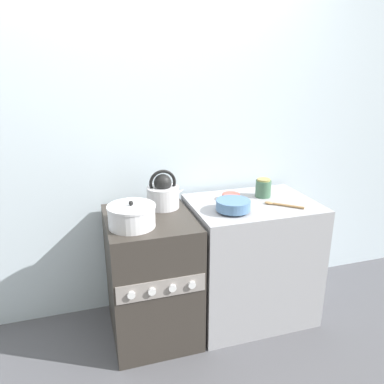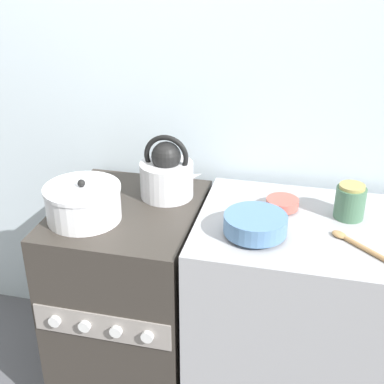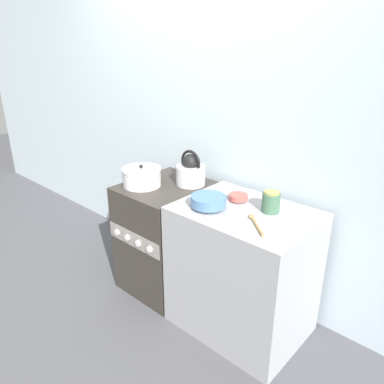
{
  "view_description": "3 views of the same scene",
  "coord_description": "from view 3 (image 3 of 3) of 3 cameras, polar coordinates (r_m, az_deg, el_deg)",
  "views": [
    {
      "loc": [
        -0.37,
        -1.79,
        1.69
      ],
      "look_at": [
        0.29,
        0.35,
        0.94
      ],
      "focal_mm": 35.0,
      "sensor_mm": 36.0,
      "label": 1
    },
    {
      "loc": [
        0.65,
        -1.36,
        1.78
      ],
      "look_at": [
        0.26,
        0.31,
        0.92
      ],
      "focal_mm": 50.0,
      "sensor_mm": 36.0,
      "label": 2
    },
    {
      "loc": [
        1.81,
        -1.4,
        1.79
      ],
      "look_at": [
        0.29,
        0.28,
        0.86
      ],
      "focal_mm": 35.0,
      "sensor_mm": 36.0,
      "label": 3
    }
  ],
  "objects": [
    {
      "name": "cooking_pot",
      "position": [
        2.67,
        -7.67,
        2.31
      ],
      "size": [
        0.28,
        0.28,
        0.16
      ],
      "color": "silver",
      "rests_on": "stove"
    },
    {
      "name": "stove",
      "position": [
        2.85,
        -3.89,
        -6.69
      ],
      "size": [
        0.53,
        0.65,
        0.82
      ],
      "color": "#332D28",
      "rests_on": "ground_plane"
    },
    {
      "name": "counter",
      "position": [
        2.45,
        7.63,
        -11.78
      ],
      "size": [
        0.82,
        0.61,
        0.85
      ],
      "color": "#99999E",
      "rests_on": "ground_plane"
    },
    {
      "name": "enamel_bowl",
      "position": [
        2.25,
        2.49,
        -1.38
      ],
      "size": [
        0.21,
        0.21,
        0.08
      ],
      "color": "#4C729E",
      "rests_on": "counter"
    },
    {
      "name": "wall_back",
      "position": [
        2.82,
        1.36,
        11.27
      ],
      "size": [
        7.0,
        0.06,
        2.5
      ],
      "color": "silver",
      "rests_on": "ground_plane"
    },
    {
      "name": "wooden_spoon",
      "position": [
        2.09,
        9.63,
        -4.66
      ],
      "size": [
        0.21,
        0.19,
        0.02
      ],
      "color": "#A37A4C",
      "rests_on": "counter"
    },
    {
      "name": "kettle",
      "position": [
        2.65,
        -0.17,
        3.1
      ],
      "size": [
        0.26,
        0.21,
        0.25
      ],
      "color": "silver",
      "rests_on": "stove"
    },
    {
      "name": "small_ceramic_bowl",
      "position": [
        2.37,
        7.07,
        -0.77
      ],
      "size": [
        0.12,
        0.12,
        0.04
      ],
      "color": "#B75147",
      "rests_on": "counter"
    },
    {
      "name": "storage_jar",
      "position": [
        2.24,
        11.93,
        -1.48
      ],
      "size": [
        0.11,
        0.11,
        0.13
      ],
      "color": "#3F664C",
      "rests_on": "counter"
    },
    {
      "name": "ground_plane",
      "position": [
        2.91,
        -8.24,
        -15.98
      ],
      "size": [
        12.0,
        12.0,
        0.0
      ],
      "primitive_type": "plane",
      "color": "#4C4C51"
    }
  ]
}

